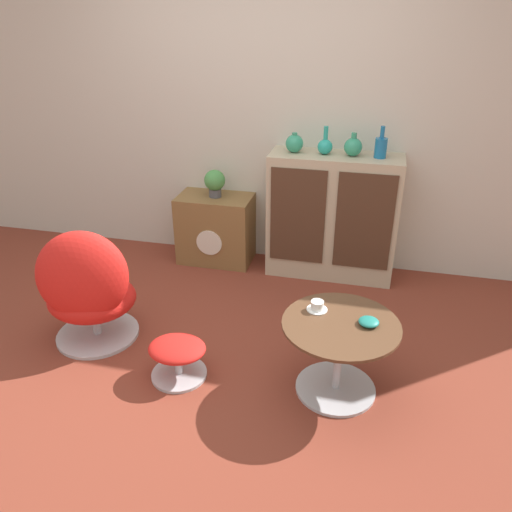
{
  "coord_description": "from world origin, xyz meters",
  "views": [
    {
      "loc": [
        0.92,
        -2.3,
        2.04
      ],
      "look_at": [
        0.23,
        0.57,
        0.55
      ],
      "focal_mm": 35.0,
      "sensor_mm": 36.0,
      "label": 1
    }
  ],
  "objects_px": {
    "vase_leftmost": "(294,143)",
    "bowl": "(369,322)",
    "tv_console": "(216,229)",
    "egg_chair": "(88,290)",
    "vase_inner_left": "(325,146)",
    "sideboard": "(332,216)",
    "potted_plant": "(215,182)",
    "teacup": "(317,306)",
    "vase_rightmost": "(381,147)",
    "vase_inner_right": "(353,147)",
    "coffee_table": "(339,349)",
    "ottoman": "(178,354)"
  },
  "relations": [
    {
      "from": "vase_inner_left",
      "to": "vase_leftmost",
      "type": "bearing_deg",
      "value": 180.0
    },
    {
      "from": "vase_inner_left",
      "to": "vase_inner_right",
      "type": "xyz_separation_m",
      "value": [
        0.21,
        0.0,
        0.01
      ]
    },
    {
      "from": "vase_leftmost",
      "to": "vase_inner_left",
      "type": "bearing_deg",
      "value": -0.0
    },
    {
      "from": "coffee_table",
      "to": "sideboard",
      "type": "bearing_deg",
      "value": 97.71
    },
    {
      "from": "egg_chair",
      "to": "vase_inner_right",
      "type": "xyz_separation_m",
      "value": [
        1.55,
        1.35,
        0.69
      ]
    },
    {
      "from": "tv_console",
      "to": "vase_inner_right",
      "type": "bearing_deg",
      "value": 0.09
    },
    {
      "from": "tv_console",
      "to": "vase_rightmost",
      "type": "height_order",
      "value": "vase_rightmost"
    },
    {
      "from": "vase_inner_right",
      "to": "egg_chair",
      "type": "bearing_deg",
      "value": -138.99
    },
    {
      "from": "sideboard",
      "to": "potted_plant",
      "type": "relative_size",
      "value": 4.42
    },
    {
      "from": "vase_leftmost",
      "to": "coffee_table",
      "type": "bearing_deg",
      "value": -70.11
    },
    {
      "from": "tv_console",
      "to": "vase_inner_left",
      "type": "bearing_deg",
      "value": 0.11
    },
    {
      "from": "ottoman",
      "to": "teacup",
      "type": "relative_size",
      "value": 2.92
    },
    {
      "from": "teacup",
      "to": "bowl",
      "type": "relative_size",
      "value": 1.07
    },
    {
      "from": "sideboard",
      "to": "bowl",
      "type": "xyz_separation_m",
      "value": [
        0.34,
        -1.44,
        -0.02
      ]
    },
    {
      "from": "coffee_table",
      "to": "potted_plant",
      "type": "xyz_separation_m",
      "value": [
        -1.19,
        1.46,
        0.43
      ]
    },
    {
      "from": "tv_console",
      "to": "vase_leftmost",
      "type": "bearing_deg",
      "value": 0.15
    },
    {
      "from": "sideboard",
      "to": "tv_console",
      "type": "distance_m",
      "value": 1.02
    },
    {
      "from": "vase_rightmost",
      "to": "bowl",
      "type": "height_order",
      "value": "vase_rightmost"
    },
    {
      "from": "teacup",
      "to": "vase_leftmost",
      "type": "bearing_deg",
      "value": 105.69
    },
    {
      "from": "tv_console",
      "to": "ottoman",
      "type": "xyz_separation_m",
      "value": [
        0.25,
        -1.56,
        -0.13
      ]
    },
    {
      "from": "vase_inner_right",
      "to": "vase_rightmost",
      "type": "xyz_separation_m",
      "value": [
        0.2,
        0.0,
        0.01
      ]
    },
    {
      "from": "vase_leftmost",
      "to": "teacup",
      "type": "height_order",
      "value": "vase_leftmost"
    },
    {
      "from": "coffee_table",
      "to": "vase_leftmost",
      "type": "bearing_deg",
      "value": 109.89
    },
    {
      "from": "coffee_table",
      "to": "vase_leftmost",
      "type": "height_order",
      "value": "vase_leftmost"
    },
    {
      "from": "vase_rightmost",
      "to": "egg_chair",
      "type": "bearing_deg",
      "value": -142.45
    },
    {
      "from": "egg_chair",
      "to": "bowl",
      "type": "height_order",
      "value": "egg_chair"
    },
    {
      "from": "coffee_table",
      "to": "ottoman",
      "type": "bearing_deg",
      "value": -174.13
    },
    {
      "from": "ottoman",
      "to": "vase_inner_right",
      "type": "relative_size",
      "value": 2.0
    },
    {
      "from": "vase_inner_left",
      "to": "teacup",
      "type": "relative_size",
      "value": 1.77
    },
    {
      "from": "vase_inner_left",
      "to": "potted_plant",
      "type": "relative_size",
      "value": 0.92
    },
    {
      "from": "vase_inner_left",
      "to": "vase_inner_right",
      "type": "distance_m",
      "value": 0.21
    },
    {
      "from": "vase_leftmost",
      "to": "egg_chair",
      "type": "bearing_deg",
      "value": -129.26
    },
    {
      "from": "egg_chair",
      "to": "ottoman",
      "type": "bearing_deg",
      "value": -17.18
    },
    {
      "from": "vase_rightmost",
      "to": "teacup",
      "type": "distance_m",
      "value": 1.51
    },
    {
      "from": "vase_rightmost",
      "to": "vase_inner_left",
      "type": "bearing_deg",
      "value": -180.0
    },
    {
      "from": "vase_leftmost",
      "to": "vase_rightmost",
      "type": "height_order",
      "value": "vase_rightmost"
    },
    {
      "from": "bowl",
      "to": "vase_inner_left",
      "type": "bearing_deg",
      "value": 106.95
    },
    {
      "from": "vase_leftmost",
      "to": "teacup",
      "type": "bearing_deg",
      "value": -74.31
    },
    {
      "from": "egg_chair",
      "to": "coffee_table",
      "type": "relative_size",
      "value": 1.27
    },
    {
      "from": "tv_console",
      "to": "egg_chair",
      "type": "xyz_separation_m",
      "value": [
        -0.44,
        -1.35,
        0.1
      ]
    },
    {
      "from": "vase_inner_left",
      "to": "ottoman",
      "type": "bearing_deg",
      "value": -112.8
    },
    {
      "from": "teacup",
      "to": "vase_inner_right",
      "type": "bearing_deg",
      "value": 87.16
    },
    {
      "from": "vase_inner_right",
      "to": "vase_inner_left",
      "type": "bearing_deg",
      "value": 180.0
    },
    {
      "from": "vase_leftmost",
      "to": "bowl",
      "type": "distance_m",
      "value": 1.7
    },
    {
      "from": "sideboard",
      "to": "vase_leftmost",
      "type": "relative_size",
      "value": 6.72
    },
    {
      "from": "sideboard",
      "to": "vase_inner_left",
      "type": "bearing_deg",
      "value": 177.65
    },
    {
      "from": "egg_chair",
      "to": "vase_inner_right",
      "type": "relative_size",
      "value": 4.76
    },
    {
      "from": "vase_inner_right",
      "to": "ottoman",
      "type": "bearing_deg",
      "value": -119.07
    },
    {
      "from": "ottoman",
      "to": "vase_rightmost",
      "type": "height_order",
      "value": "vase_rightmost"
    },
    {
      "from": "bowl",
      "to": "egg_chair",
      "type": "bearing_deg",
      "value": 177.1
    }
  ]
}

